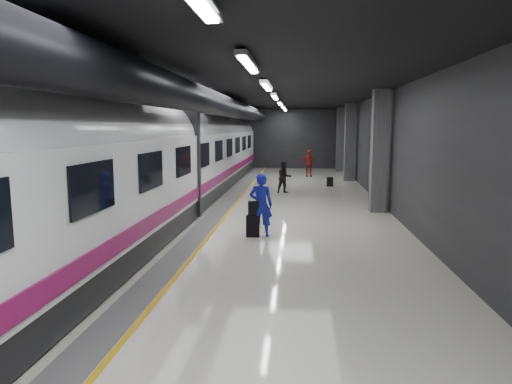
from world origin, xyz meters
name	(u,v)px	position (x,y,z in m)	size (l,w,h in m)	color
ground	(251,220)	(0.00, 0.00, 0.00)	(40.00, 40.00, 0.00)	silver
platform_hall	(245,116)	(-0.29, 0.96, 3.54)	(10.02, 40.02, 4.51)	black
train	(156,159)	(-3.25, 0.00, 2.07)	(3.05, 38.00, 4.05)	black
traveler_main	(261,205)	(0.54, -2.26, 0.92)	(0.67, 0.44, 1.84)	#1822B8
suitcase_main	(253,226)	(0.31, -2.36, 0.31)	(0.38, 0.24, 0.63)	black
shoulder_bag	(253,208)	(0.33, -2.35, 0.83)	(0.30, 0.16, 0.41)	black
traveler_far_a	(284,177)	(0.93, 6.47, 0.75)	(0.73, 0.57, 1.51)	black
traveler_far_b	(309,163)	(2.25, 14.02, 0.85)	(1.00, 0.42, 1.71)	maroon
suitcase_far	(330,182)	(3.29, 9.26, 0.24)	(0.33, 0.21, 0.49)	black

